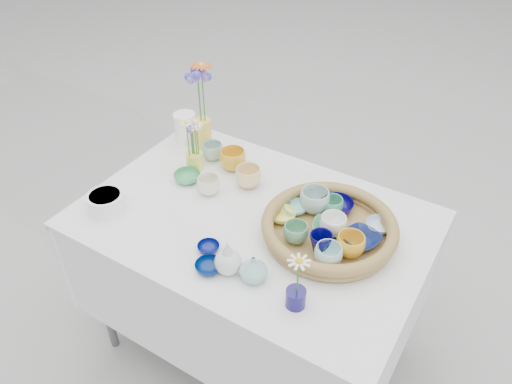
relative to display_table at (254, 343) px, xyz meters
The scene contains 34 objects.
ground 0.00m from the display_table, ahead, with size 80.00×80.00×0.00m, color #A3A3A1.
display_table is the anchor object (origin of this frame).
wicker_tray 0.85m from the display_table, 10.12° to the left, with size 0.47×0.47×0.08m, color brown, non-canonical shape.
tray_ceramic_0 0.86m from the display_table, 35.61° to the left, with size 0.12×0.12×0.04m, color #070345.
tray_ceramic_1 0.89m from the display_table, ahead, with size 0.12×0.12×0.03m, color #0D1949.
tray_ceramic_2 0.91m from the display_table, ahead, with size 0.10×0.10×0.08m, color yellow.
tray_ceramic_3 0.85m from the display_table, 12.50° to the left, with size 0.12×0.12×0.03m, color #468D64.
tray_ceramic_4 0.84m from the display_table, 12.67° to the right, with size 0.09×0.09×0.07m, color #609D74.
tray_ceramic_5 0.81m from the display_table, 37.23° to the left, with size 0.09×0.09×0.03m, color #90E6DE.
tray_ceramic_6 0.86m from the display_table, 37.04° to the left, with size 0.11×0.11×0.09m, color #A7C5BE.
tray_ceramic_7 0.87m from the display_table, 10.91° to the left, with size 0.09×0.09×0.07m, color white.
tray_ceramic_8 0.92m from the display_table, 20.91° to the left, with size 0.09×0.09×0.03m, color #BAD4FF.
tray_ceramic_9 0.87m from the display_table, ahead, with size 0.08×0.08×0.07m, color #060246.
tray_ceramic_10 0.81m from the display_table, 15.88° to the left, with size 0.10×0.10×0.03m, color #F5F866.
tray_ceramic_11 0.89m from the display_table, 14.15° to the right, with size 0.09×0.09×0.07m, color #AADAD3.
tray_ceramic_12 0.86m from the display_table, 33.09° to the left, with size 0.08×0.08×0.06m, color #45A074.
loose_ceramic_0 0.87m from the display_table, 136.81° to the left, with size 0.11×0.11×0.09m, color gold.
loose_ceramic_1 0.83m from the display_table, 127.54° to the left, with size 0.10×0.10×0.08m, color #EDCB88.
loose_ceramic_2 0.86m from the display_table, behind, with size 0.11×0.11×0.03m, color #409F5D.
loose_ceramic_3 0.83m from the display_table, behind, with size 0.09×0.09×0.07m, color silver.
loose_ceramic_4 0.81m from the display_table, 99.62° to the right, with size 0.08×0.08×0.02m, color #040E59.
loose_ceramic_5 0.91m from the display_table, 145.89° to the left, with size 0.09×0.09×0.07m, color #9ABCB0.
loose_ceramic_6 0.83m from the display_table, 86.82° to the right, with size 0.09×0.09×0.03m, color #001850.
fluted_bowl 0.97m from the display_table, 152.83° to the right, with size 0.14×0.14×0.07m, color white, non-canonical shape.
bud_vase_paleblue 0.88m from the display_table, 74.61° to the right, with size 0.09×0.09×0.13m, color silver, non-canonical shape.
bud_vase_seafoam 0.87m from the display_table, 57.87° to the right, with size 0.09×0.09×0.09m, color #83BBB2.
bud_vase_cobalt 0.90m from the display_table, 40.55° to the right, with size 0.06×0.06×0.06m, color #140F4F.
single_daisy 0.98m from the display_table, 40.25° to the right, with size 0.08×0.08×0.14m, color white, non-canonical shape.
tall_vase_yellow 0.98m from the display_table, 146.57° to the left, with size 0.07×0.07×0.14m, color yellow.
gerbera 1.15m from the display_table, 145.42° to the left, with size 0.10×0.10×0.27m, color orange, non-canonical shape.
hydrangea 1.13m from the display_table, 147.18° to the left, with size 0.08×0.08×0.29m, color #413BB8, non-canonical shape.
white_pitcher 1.03m from the display_table, 151.32° to the left, with size 0.14×0.10×0.13m, color white, non-canonical shape.
daisy_cup 0.90m from the display_table, 159.44° to the left, with size 0.07×0.07×0.08m, color #D9DB49.
daisy_posy 1.00m from the display_table, 160.50° to the left, with size 0.08×0.08×0.16m, color white, non-canonical shape.
Camera 1 is at (0.74, -1.18, 1.96)m, focal length 35.00 mm.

